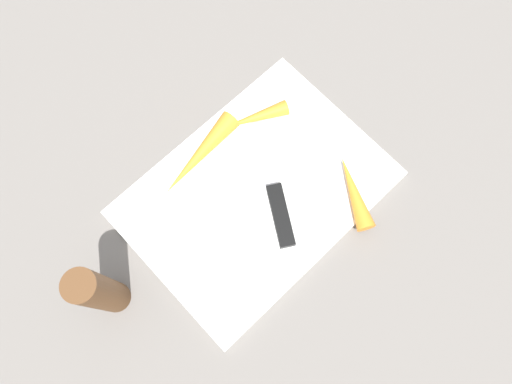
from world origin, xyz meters
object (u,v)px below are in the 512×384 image
(cutting_board, at_px, (256,193))
(carrot_shortest, at_px, (254,118))
(knife, at_px, (277,208))
(carrot_medium, at_px, (354,192))
(pepper_grinder, at_px, (99,292))
(carrot_longest, at_px, (199,155))

(cutting_board, xyz_separation_m, carrot_shortest, (0.07, 0.08, 0.02))
(cutting_board, distance_m, knife, 0.04)
(cutting_board, bearing_deg, carrot_medium, -45.06)
(knife, relative_size, carrot_medium, 1.66)
(knife, relative_size, pepper_grinder, 1.17)
(cutting_board, xyz_separation_m, carrot_longest, (-0.02, 0.09, 0.02))
(carrot_shortest, bearing_deg, pepper_grinder, 34.42)
(carrot_medium, bearing_deg, carrot_longest, 60.49)
(knife, xyz_separation_m, carrot_longest, (-0.03, 0.13, 0.01))
(carrot_medium, bearing_deg, pepper_grinder, 98.02)
(carrot_medium, bearing_deg, carrot_shortest, 35.21)
(knife, bearing_deg, carrot_medium, -91.13)
(carrot_medium, distance_m, pepper_grinder, 0.36)
(knife, height_order, carrot_shortest, carrot_shortest)
(carrot_longest, bearing_deg, knife, 94.12)
(knife, relative_size, carrot_shortest, 1.76)
(cutting_board, distance_m, carrot_longest, 0.10)
(cutting_board, height_order, carrot_longest, carrot_longest)
(carrot_longest, distance_m, carrot_shortest, 0.10)
(knife, bearing_deg, carrot_shortest, 1.23)
(knife, distance_m, carrot_longest, 0.13)
(knife, xyz_separation_m, carrot_shortest, (0.07, 0.12, 0.01))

